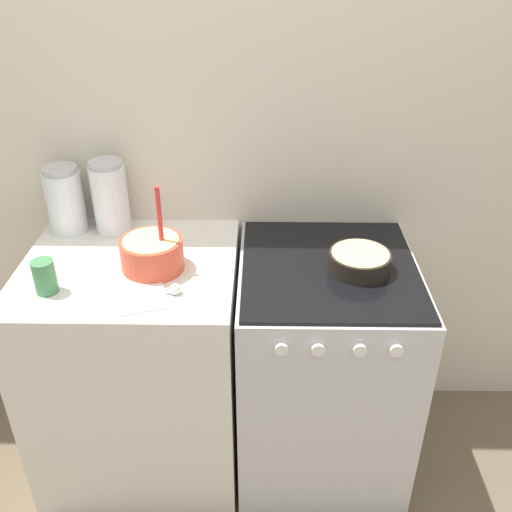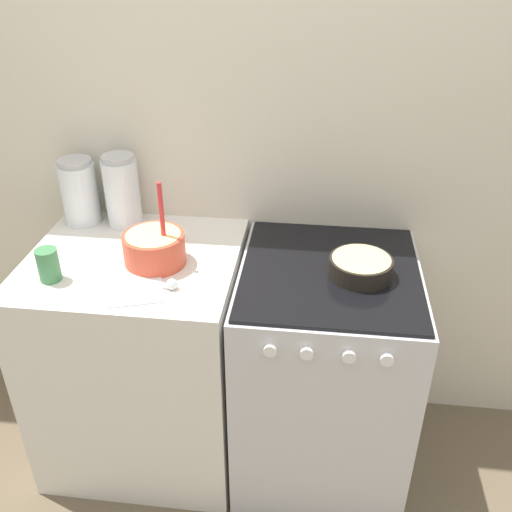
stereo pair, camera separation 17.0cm
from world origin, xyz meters
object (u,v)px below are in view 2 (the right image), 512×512
(tin_can, at_px, (48,265))
(baking_pan, at_px, (361,266))
(storage_jar_middle, at_px, (123,195))
(mixing_bowl, at_px, (154,247))
(stove, at_px, (323,370))
(storage_jar_left, at_px, (80,196))

(tin_can, bearing_deg, baking_pan, 8.33)
(storage_jar_middle, bearing_deg, baking_pan, -16.80)
(baking_pan, relative_size, tin_can, 1.87)
(mixing_bowl, relative_size, storage_jar_middle, 1.08)
(mixing_bowl, bearing_deg, storage_jar_middle, 125.54)
(stove, xyz_separation_m, storage_jar_middle, (-0.78, 0.24, 0.56))
(storage_jar_left, height_order, tin_can, storage_jar_left)
(storage_jar_left, xyz_separation_m, storage_jar_middle, (0.17, 0.00, 0.01))
(stove, distance_m, storage_jar_left, 1.12)
(mixing_bowl, xyz_separation_m, storage_jar_left, (-0.36, 0.27, 0.04))
(tin_can, bearing_deg, storage_jar_left, 96.99)
(storage_jar_middle, height_order, tin_can, storage_jar_middle)
(stove, height_order, storage_jar_middle, storage_jar_middle)
(mixing_bowl, bearing_deg, storage_jar_left, 143.18)
(storage_jar_left, distance_m, tin_can, 0.42)
(mixing_bowl, relative_size, tin_can, 2.69)
(stove, relative_size, storage_jar_middle, 3.21)
(mixing_bowl, bearing_deg, baking_pan, 0.32)
(baking_pan, distance_m, tin_can, 1.01)
(stove, xyz_separation_m, tin_can, (-0.90, -0.17, 0.50))
(mixing_bowl, bearing_deg, tin_can, -155.32)
(stove, relative_size, baking_pan, 4.27)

